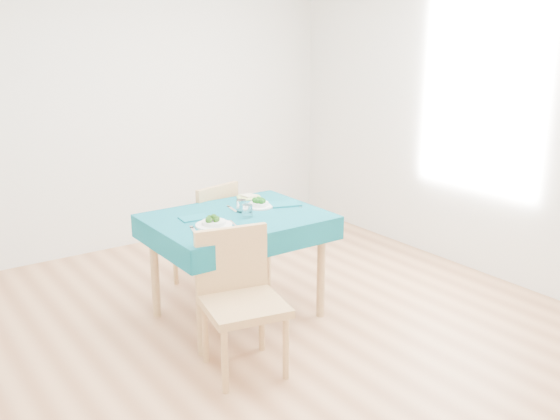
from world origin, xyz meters
TOP-DOWN VIEW (x-y plane):
  - room_shell at (0.00, 0.00)m, footprint 4.02×4.52m
  - table at (-0.14, 0.32)m, footprint 1.17×0.89m
  - chair_near at (-0.50, -0.34)m, footprint 0.55×0.58m
  - chair_far at (-0.05, 0.99)m, footprint 0.50×0.53m
  - bowl_near at (-0.39, 0.20)m, footprint 0.24×0.24m
  - bowl_far at (0.11, 0.41)m, footprint 0.21×0.21m
  - fork_near at (-0.54, 0.18)m, footprint 0.07×0.18m
  - knife_near at (-0.26, 0.15)m, footprint 0.06×0.18m
  - fork_far at (-0.08, 0.47)m, footprint 0.05×0.16m
  - knife_far at (0.37, 0.31)m, footprint 0.08×0.20m
  - napkin_near at (-0.42, 0.42)m, footprint 0.20×0.15m
  - napkin_far at (0.29, 0.35)m, footprint 0.25×0.21m
  - tumbler_center at (-0.07, 0.38)m, footprint 0.07×0.07m
  - tumbler_side at (-0.10, 0.24)m, footprint 0.07×0.07m
  - side_plate at (0.18, 0.67)m, footprint 0.18×0.18m
  - bread_slice at (0.18, 0.67)m, footprint 0.10×0.10m

SIDE VIEW (x-z plane):
  - table at x=-0.14m, z-range 0.00..0.76m
  - chair_far at x=-0.05m, z-range 0.00..1.01m
  - chair_near at x=-0.50m, z-range 0.00..1.14m
  - knife_near at x=-0.26m, z-range 0.76..0.76m
  - fork_far at x=-0.08m, z-range 0.76..0.76m
  - knife_far at x=0.37m, z-range 0.76..0.76m
  - fork_near at x=-0.54m, z-range 0.76..0.76m
  - side_plate at x=0.18m, z-range 0.76..0.77m
  - napkin_near at x=-0.42m, z-range 0.76..0.77m
  - napkin_far at x=0.29m, z-range 0.76..0.77m
  - bread_slice at x=0.18m, z-range 0.77..0.78m
  - bowl_far at x=0.11m, z-range 0.76..0.82m
  - bowl_near at x=-0.39m, z-range 0.76..0.83m
  - tumbler_center at x=-0.07m, z-range 0.76..0.85m
  - tumbler_side at x=-0.10m, z-range 0.76..0.85m
  - room_shell at x=0.00m, z-range -0.02..2.71m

